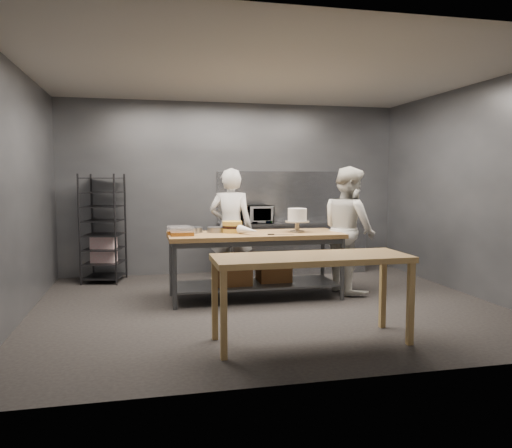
{
  "coord_description": "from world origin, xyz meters",
  "views": [
    {
      "loc": [
        -1.55,
        -6.28,
        1.68
      ],
      "look_at": [
        -0.06,
        0.4,
        1.05
      ],
      "focal_mm": 35.0,
      "sensor_mm": 36.0,
      "label": 1
    }
  ],
  "objects": [
    {
      "name": "work_table",
      "position": [
        -0.09,
        0.46,
        0.57
      ],
      "size": [
        2.4,
        0.9,
        0.92
      ],
      "color": "olive",
      "rests_on": "ground"
    },
    {
      "name": "near_counter",
      "position": [
        0.09,
        -1.52,
        0.81
      ],
      "size": [
        2.0,
        0.7,
        0.9
      ],
      "color": "#9E7241",
      "rests_on": "ground"
    },
    {
      "name": "offset_spatula",
      "position": [
        0.18,
        0.17,
        0.93
      ],
      "size": [
        0.36,
        0.02,
        0.02
      ],
      "color": "slate",
      "rests_on": "work_table"
    },
    {
      "name": "splashback_panel",
      "position": [
        1.0,
        2.48,
        1.35
      ],
      "size": [
        2.6,
        0.02,
        0.9
      ],
      "primitive_type": "cube",
      "color": "slate",
      "rests_on": "back_counter"
    },
    {
      "name": "ground",
      "position": [
        0.0,
        0.0,
        0.0
      ],
      "size": [
        6.0,
        6.0,
        0.0
      ],
      "primitive_type": "plane",
      "color": "black",
      "rests_on": "ground"
    },
    {
      "name": "microwave",
      "position": [
        0.35,
        2.18,
        1.05
      ],
      "size": [
        0.54,
        0.37,
        0.3
      ],
      "primitive_type": "imported",
      "color": "black",
      "rests_on": "back_counter"
    },
    {
      "name": "chef_right",
      "position": [
        1.38,
        0.56,
        0.92
      ],
      "size": [
        0.8,
        0.98,
        1.85
      ],
      "primitive_type": "imported",
      "rotation": [
        0.0,
        0.0,
        1.69
      ],
      "color": "silver",
      "rests_on": "ground"
    },
    {
      "name": "chef_behind",
      "position": [
        -0.27,
        1.23,
        0.92
      ],
      "size": [
        0.77,
        0.61,
        1.83
      ],
      "primitive_type": "imported",
      "rotation": [
        0.0,
        0.0,
        2.84
      ],
      "color": "silver",
      "rests_on": "ground"
    },
    {
      "name": "layer_cake",
      "position": [
        -0.37,
        0.57,
        1.0
      ],
      "size": [
        0.28,
        0.28,
        0.16
      ],
      "color": "gold",
      "rests_on": "work_table"
    },
    {
      "name": "pastry_clamshells",
      "position": [
        -1.1,
        0.44,
        0.98
      ],
      "size": [
        0.34,
        0.41,
        0.11
      ],
      "color": "#985C1E",
      "rests_on": "work_table"
    },
    {
      "name": "cake_pans",
      "position": [
        -0.84,
        0.64,
        0.96
      ],
      "size": [
        0.66,
        0.37,
        0.07
      ],
      "color": "gray",
      "rests_on": "work_table"
    },
    {
      "name": "back_counter",
      "position": [
        1.0,
        2.18,
        0.45
      ],
      "size": [
        2.6,
        0.6,
        0.9
      ],
      "color": "slate",
      "rests_on": "ground"
    },
    {
      "name": "back_wall",
      "position": [
        0.0,
        2.5,
        1.5
      ],
      "size": [
        6.0,
        0.04,
        3.0
      ],
      "primitive_type": "cube",
      "color": "#4C4F54",
      "rests_on": "ground"
    },
    {
      "name": "frosted_cake_stand",
      "position": [
        0.55,
        0.44,
        1.14
      ],
      "size": [
        0.34,
        0.34,
        0.34
      ],
      "color": "tan",
      "rests_on": "work_table"
    },
    {
      "name": "speed_rack",
      "position": [
        -2.22,
        2.1,
        0.86
      ],
      "size": [
        0.73,
        0.77,
        1.75
      ],
      "color": "black",
      "rests_on": "ground"
    },
    {
      "name": "piping_bag",
      "position": [
        -0.2,
        0.25,
        0.98
      ],
      "size": [
        0.28,
        0.39,
        0.12
      ],
      "primitive_type": "cone",
      "rotation": [
        1.57,
        0.0,
        0.47
      ],
      "color": "white",
      "rests_on": "work_table"
    }
  ]
}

